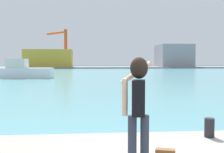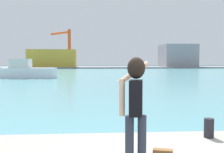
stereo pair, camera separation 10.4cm
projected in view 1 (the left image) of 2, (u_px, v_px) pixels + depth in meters
ground_plane at (96, 73)px, 54.40m from camera, size 220.00×220.00×0.00m
harbor_water at (95, 72)px, 56.38m from camera, size 140.00×100.00×0.02m
far_shore_dock at (92, 67)px, 96.17m from camera, size 140.00×20.00×0.42m
person_photographer at (138, 100)px, 4.40m from camera, size 0.53×0.57×1.74m
harbor_bollard at (209, 128)px, 6.16m from camera, size 0.22×0.22×0.42m
boat_moored at (23, 71)px, 36.65m from camera, size 7.62×3.15×2.56m
warehouse_left at (49, 58)px, 90.11m from camera, size 15.08×8.12×5.61m
warehouse_right at (174, 56)px, 98.94m from camera, size 11.16×12.24×7.67m
port_crane at (63, 44)px, 90.68m from camera, size 7.63×8.84×12.09m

